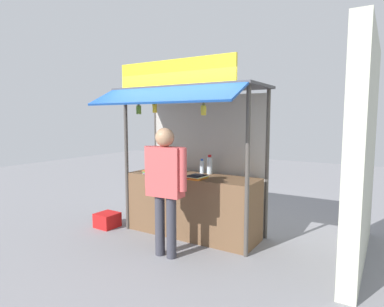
{
  "coord_description": "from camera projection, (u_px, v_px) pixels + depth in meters",
  "views": [
    {
      "loc": [
        2.64,
        -4.32,
        1.86
      ],
      "look_at": [
        0.0,
        0.0,
        1.31
      ],
      "focal_mm": 30.4,
      "sensor_mm": 36.0,
      "label": 1
    }
  ],
  "objects": [
    {
      "name": "water_bottle_front_right",
      "position": [
        177.0,
        165.0,
        5.38
      ],
      "size": [
        0.08,
        0.08,
        0.29
      ],
      "color": "silver",
      "rests_on": "stall_counter"
    },
    {
      "name": "vendor_person",
      "position": [
        165.0,
        180.0,
        4.29
      ],
      "size": [
        0.66,
        0.25,
        1.74
      ],
      "rotation": [
        0.0,
        0.0,
        0.05
      ],
      "color": "#383842",
      "rests_on": "ground"
    },
    {
      "name": "banana_bunch_inner_right",
      "position": [
        139.0,
        110.0,
        5.01
      ],
      "size": [
        0.1,
        0.1,
        0.28
      ],
      "color": "#332D23"
    },
    {
      "name": "stall_counter",
      "position": [
        192.0,
        205.0,
        5.18
      ],
      "size": [
        2.12,
        0.68,
        0.96
      ],
      "primitive_type": "cube",
      "color": "brown",
      "rests_on": "ground"
    },
    {
      "name": "water_bottle_mid_left",
      "position": [
        154.0,
        163.0,
        5.57
      ],
      "size": [
        0.08,
        0.08,
        0.29
      ],
      "color": "silver",
      "rests_on": "stall_counter"
    },
    {
      "name": "banana_bunch_leftmost",
      "position": [
        155.0,
        108.0,
        4.84
      ],
      "size": [
        0.1,
        0.1,
        0.26
      ],
      "color": "#332D23"
    },
    {
      "name": "neighbour_wall",
      "position": [
        362.0,
        152.0,
        4.12
      ],
      "size": [
        0.2,
        2.4,
        2.87
      ],
      "primitive_type": "cube",
      "color": "beige",
      "rests_on": "ground"
    },
    {
      "name": "water_bottle_far_left",
      "position": [
        210.0,
        165.0,
        5.26
      ],
      "size": [
        0.09,
        0.09,
        0.31
      ],
      "color": "silver",
      "rests_on": "stall_counter"
    },
    {
      "name": "water_bottle_front_left",
      "position": [
        164.0,
        165.0,
        5.52
      ],
      "size": [
        0.07,
        0.07,
        0.25
      ],
      "color": "silver",
      "rests_on": "stall_counter"
    },
    {
      "name": "ground_plane",
      "position": [
        192.0,
        234.0,
        5.23
      ],
      "size": [
        20.0,
        20.0,
        0.0
      ],
      "primitive_type": "plane",
      "color": "gray"
    },
    {
      "name": "stall_structure",
      "position": [
        195.0,
        133.0,
        5.15
      ],
      "size": [
        2.32,
        1.53,
        2.68
      ],
      "color": "#4C4742",
      "rests_on": "ground"
    },
    {
      "name": "magazine_stack_back_right",
      "position": [
        197.0,
        177.0,
        4.85
      ],
      "size": [
        0.26,
        0.32,
        0.05
      ],
      "color": "orange",
      "rests_on": "stall_counter"
    },
    {
      "name": "water_bottle_rear_center",
      "position": [
        202.0,
        166.0,
        5.33
      ],
      "size": [
        0.07,
        0.07,
        0.24
      ],
      "color": "silver",
      "rests_on": "stall_counter"
    },
    {
      "name": "banana_bunch_rightmost",
      "position": [
        204.0,
        110.0,
        4.41
      ],
      "size": [
        0.1,
        0.1,
        0.3
      ],
      "color": "#332D23"
    },
    {
      "name": "magazine_stack_center",
      "position": [
        152.0,
        172.0,
        5.3
      ],
      "size": [
        0.22,
        0.3,
        0.06
      ],
      "color": "yellow",
      "rests_on": "stall_counter"
    },
    {
      "name": "plastic_crate",
      "position": [
        107.0,
        220.0,
        5.57
      ],
      "size": [
        0.36,
        0.36,
        0.24
      ],
      "primitive_type": "cube",
      "rotation": [
        0.0,
        0.0,
        -0.04
      ],
      "color": "red",
      "rests_on": "ground"
    }
  ]
}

